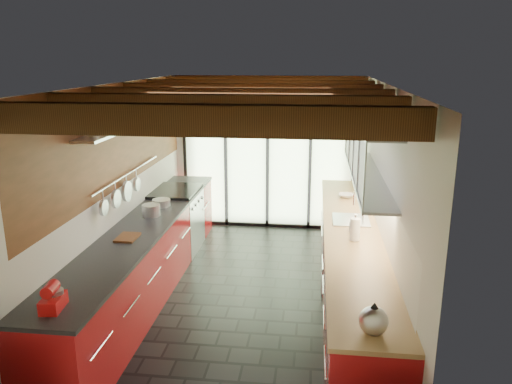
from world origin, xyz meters
TOP-DOWN VIEW (x-y plane):
  - ground at (0.00, 0.00)m, footprint 5.50×5.50m
  - room_shell at (0.00, 0.00)m, footprint 5.50×5.50m
  - ceiling_beams at (-0.00, 0.38)m, footprint 3.14×5.06m
  - glass_door at (0.00, 2.69)m, footprint 2.95×0.10m
  - left_counter at (-1.28, 0.00)m, footprint 0.68×5.00m
  - range_stove at (-1.28, 1.45)m, footprint 0.66×0.90m
  - right_counter at (1.27, 0.00)m, footprint 0.68×5.00m
  - sink_assembly at (1.29, 0.40)m, footprint 0.45×0.52m
  - upper_cabinets_right at (1.43, 0.30)m, footprint 0.34×3.00m
  - left_wall_fixtures at (-1.47, 0.14)m, footprint 0.28×2.60m
  - stand_mixer at (-1.27, -2.18)m, footprint 0.18×0.28m
  - pot_large at (-1.27, 0.29)m, footprint 0.25×0.25m
  - pot_small at (-1.27, 0.72)m, footprint 0.27×0.27m
  - cutting_board at (-1.27, -0.55)m, footprint 0.22×0.30m
  - kettle at (1.27, -2.25)m, footprint 0.28×0.30m
  - paper_towel at (1.27, -0.31)m, footprint 0.13×0.13m
  - soap_bottle at (1.27, -0.03)m, footprint 0.09×0.09m
  - bowl at (1.27, 1.46)m, footprint 0.23×0.23m

SIDE VIEW (x-z plane):
  - ground at x=0.00m, z-range 0.00..0.00m
  - right_counter at x=1.27m, z-range 0.00..0.92m
  - left_counter at x=-1.28m, z-range 0.00..0.92m
  - range_stove at x=-1.28m, z-range -0.01..0.96m
  - cutting_board at x=-1.27m, z-range 0.92..0.95m
  - bowl at x=1.27m, z-range 0.92..0.97m
  - sink_assembly at x=1.29m, z-range 0.75..1.17m
  - pot_small at x=-1.27m, z-range 0.92..1.01m
  - pot_large at x=-1.27m, z-range 0.92..1.07m
  - soap_bottle at x=1.27m, z-range 0.92..1.09m
  - stand_mixer at x=-1.27m, z-range 0.89..1.13m
  - kettle at x=1.27m, z-range 0.90..1.16m
  - paper_towel at x=1.27m, z-range 0.90..1.20m
  - room_shell at x=0.00m, z-range -1.10..4.40m
  - glass_door at x=0.00m, z-range 0.21..3.11m
  - upper_cabinets_right at x=1.43m, z-range 0.35..3.35m
  - left_wall_fixtures at x=-1.47m, z-range 1.40..2.36m
  - ceiling_beams at x=0.00m, z-range 0.01..4.91m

